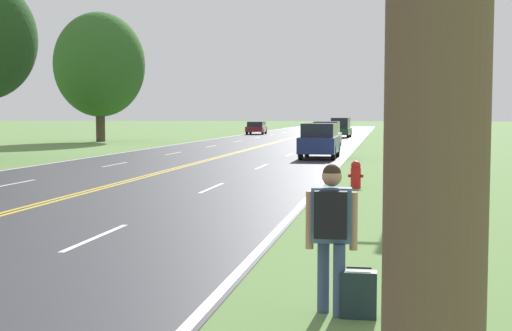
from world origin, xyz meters
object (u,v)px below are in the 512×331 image
(hitchhiker_person, at_px, (331,223))
(car_dark_green_van_receding, at_px, (341,127))
(tree_behind_sign, at_px, (100,65))
(car_maroon_hatchback_distant, at_px, (256,127))
(suitcase, at_px, (359,294))
(car_champagne_suv_mid_far, at_px, (327,134))
(fire_hydrant, at_px, (356,174))
(car_dark_blue_suv_mid_near, at_px, (320,140))

(hitchhiker_person, height_order, car_dark_green_van_receding, car_dark_green_van_receding)
(tree_behind_sign, bearing_deg, car_maroon_hatchback_distant, 67.29)
(suitcase, xyz_separation_m, car_champagne_suv_mid_far, (-3.80, 41.38, 0.65))
(suitcase, relative_size, tree_behind_sign, 0.06)
(tree_behind_sign, xyz_separation_m, car_maroon_hatchback_distant, (9.06, 21.66, -5.50))
(fire_hydrant, bearing_deg, car_maroon_hatchback_distant, 103.53)
(tree_behind_sign, height_order, car_dark_blue_suv_mid_near, tree_behind_sign)
(fire_hydrant, distance_m, tree_behind_sign, 40.16)
(hitchhiker_person, xyz_separation_m, suitcase, (0.32, -0.04, -0.81))
(hitchhiker_person, bearing_deg, tree_behind_sign, 24.16)
(hitchhiker_person, relative_size, car_champagne_suv_mid_far, 0.42)
(suitcase, bearing_deg, fire_hydrant, 1.19)
(tree_behind_sign, bearing_deg, car_dark_blue_suv_mid_near, -43.23)
(car_dark_green_van_receding, bearing_deg, car_dark_blue_suv_mid_near, 3.53)
(fire_hydrant, bearing_deg, car_champagne_suv_mid_far, 96.63)
(hitchhiker_person, relative_size, suitcase, 2.97)
(hitchhiker_person, xyz_separation_m, tree_behind_sign, (-22.52, 47.10, 5.19))
(car_champagne_suv_mid_far, bearing_deg, tree_behind_sign, -107.02)
(car_dark_green_van_receding, relative_size, car_maroon_hatchback_distant, 1.02)
(fire_hydrant, bearing_deg, suitcase, -87.41)
(hitchhiker_person, height_order, tree_behind_sign, tree_behind_sign)
(hitchhiker_person, distance_m, suitcase, 0.87)
(car_dark_blue_suv_mid_near, xyz_separation_m, car_dark_green_van_receding, (-0.92, 31.43, 0.01))
(suitcase, height_order, fire_hydrant, fire_hydrant)
(car_champagne_suv_mid_far, relative_size, car_dark_green_van_receding, 0.98)
(suitcase, bearing_deg, car_dark_blue_suv_mid_near, 4.81)
(car_dark_blue_suv_mid_near, xyz_separation_m, car_maroon_hatchback_distant, (-10.68, 40.21, -0.19))
(tree_behind_sign, height_order, car_dark_green_van_receding, tree_behind_sign)
(car_champagne_suv_mid_far, relative_size, car_maroon_hatchback_distant, 1.00)
(fire_hydrant, xyz_separation_m, car_dark_green_van_receding, (-3.38, 45.83, 0.54))
(suitcase, height_order, car_dark_green_van_receding, car_dark_green_van_receding)
(tree_behind_sign, relative_size, car_champagne_suv_mid_far, 2.54)
(car_champagne_suv_mid_far, distance_m, car_dark_green_van_receding, 18.63)
(fire_hydrant, xyz_separation_m, tree_behind_sign, (-22.20, 32.95, 5.83))
(car_dark_blue_suv_mid_near, relative_size, car_dark_green_van_receding, 1.05)
(hitchhiker_person, distance_m, fire_hydrant, 14.17)
(suitcase, relative_size, car_champagne_suv_mid_far, 0.14)
(car_champagne_suv_mid_far, bearing_deg, fire_hydrant, 6.42)
(fire_hydrant, distance_m, car_dark_blue_suv_mid_near, 14.61)
(hitchhiker_person, xyz_separation_m, car_champagne_suv_mid_far, (-3.48, 41.34, -0.16))
(hitchhiker_person, relative_size, tree_behind_sign, 0.17)
(hitchhiker_person, bearing_deg, suitcase, -97.72)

